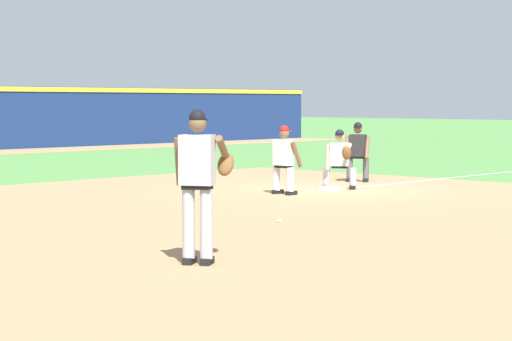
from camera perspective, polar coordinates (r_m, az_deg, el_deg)
The scene contains 9 objects.
ground_plane at distance 22.02m, azimuth 4.25°, elevation -1.15°, with size 160.00×160.00×0.00m, color #518942.
infield_dirt_patch at distance 16.96m, azimuth 1.58°, elevation -2.64°, with size 18.00×18.00×0.01m, color #A87F56.
foul_line_stripe at distance 28.60m, azimuth 14.42°, elevation -0.07°, with size 15.92×0.10×0.00m, color white.
first_base_bag at distance 22.02m, azimuth 4.25°, elevation -1.03°, with size 0.38×0.38×0.09m, color white.
baseball at distance 16.10m, azimuth 1.33°, elevation -2.88°, with size 0.07×0.07×0.07m, color white.
pitcher at distance 11.90m, azimuth -3.25°, elevation -0.36°, with size 0.84×0.58×1.86m.
first_baseman at distance 22.26m, azimuth 4.82°, elevation 0.79°, with size 0.82×1.02×1.34m.
baserunner at distance 20.92m, azimuth 1.61°, elevation 0.77°, with size 0.45×0.61×1.46m.
umpire at distance 24.37m, azimuth 5.84°, elevation 1.20°, with size 0.62×0.68×1.46m.
Camera 1 is at (-16.96, -13.92, 1.95)m, focal length 70.00 mm.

